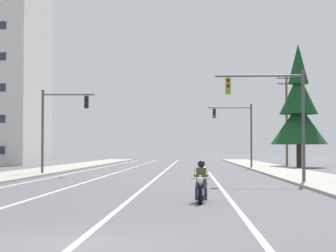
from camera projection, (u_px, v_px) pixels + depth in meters
ground_plane at (68, 246)px, 11.51m from camera, size 400.00×400.00×0.00m
lane_stripe_center at (167, 169)px, 56.44m from camera, size 0.16×100.00×0.01m
lane_stripe_left at (128, 169)px, 56.58m from camera, size 0.16×100.00×0.01m
lane_stripe_right at (206, 169)px, 56.30m from camera, size 0.16×100.00×0.01m
lane_stripe_far_left at (93, 169)px, 56.70m from camera, size 0.16×100.00×0.01m
sidewalk_kerb_right at (281, 170)px, 51.07m from camera, size 4.40×110.00×0.14m
sidewalk_kerb_left at (48, 170)px, 51.83m from camera, size 4.40×110.00×0.14m
motorcycle_with_rider at (201, 185)px, 21.12m from camera, size 0.70×2.19×1.46m
traffic_signal_near_right at (278, 108)px, 32.74m from camera, size 4.85×0.37×6.20m
traffic_signal_near_left at (57, 119)px, 44.05m from camera, size 3.84×0.46×6.20m
traffic_signal_mid_right at (239, 126)px, 57.75m from camera, size 4.25×0.43×6.20m
utility_pole_right_far at (287, 117)px, 69.05m from camera, size 2.20×0.26×10.43m
conifer_tree_right_verge_far at (299, 110)px, 62.54m from camera, size 5.83×5.83×12.84m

